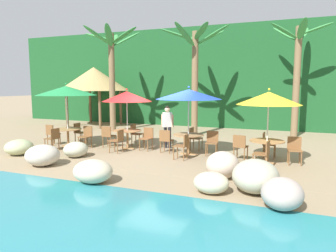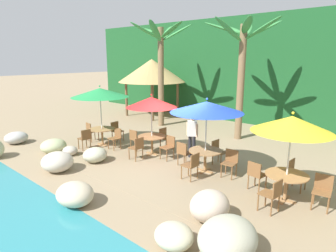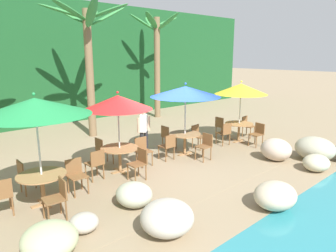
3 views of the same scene
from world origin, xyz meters
name	(u,v)px [view 3 (image 3 of 3)]	position (x,y,z in m)	size (l,w,h in m)	color
ground_plane	(165,163)	(0.00, 0.00, 0.00)	(120.00, 120.00, 0.00)	#937F60
terrace_deck	(165,162)	(0.00, 0.00, 0.00)	(18.00, 5.20, 0.01)	#937F60
foliage_backdrop	(47,62)	(0.00, 9.00, 3.00)	(28.00, 2.40, 6.00)	#194C23
rock_seawall	(234,186)	(-0.44, -3.00, 0.32)	(12.36, 3.18, 0.77)	#B0B988
umbrella_green	(35,107)	(-3.96, -0.25, 2.29)	(2.41, 2.41, 2.60)	silver
dining_table_green	(42,179)	(-3.96, -0.25, 0.61)	(1.10, 1.10, 0.74)	#A37547
chair_green_seaward	(76,173)	(-3.11, -0.18, 0.51)	(0.43, 0.44, 0.87)	brown
chair_green_inland	(26,174)	(-4.05, 0.60, 0.51)	(0.43, 0.42, 0.87)	brown
chair_green_left	(1,194)	(-4.82, -0.24, 0.51)	(0.47, 0.48, 0.87)	brown
chair_green_right	(58,196)	(-3.96, -1.11, 0.51)	(0.47, 0.46, 0.87)	brown
umbrella_red	(118,102)	(-1.50, 0.30, 2.07)	(1.96, 1.96, 2.39)	silver
dining_table_red	(120,152)	(-1.50, 0.30, 0.61)	(1.10, 1.10, 0.74)	#A37547
chair_red_seaward	(143,149)	(-0.64, 0.32, 0.51)	(0.45, 0.46, 0.87)	brown
chair_red_inland	(102,149)	(-1.58, 1.15, 0.51)	(0.43, 0.42, 0.87)	brown
chair_red_left	(96,163)	(-2.34, 0.20, 0.51)	(0.43, 0.44, 0.87)	brown
chair_red_right	(139,162)	(-1.42, -0.55, 0.51)	(0.44, 0.43, 0.87)	brown
umbrella_blue	(185,92)	(1.09, 0.18, 2.18)	(2.36, 2.36, 2.48)	silver
dining_table_blue	(185,137)	(1.09, 0.18, 0.61)	(1.10, 1.10, 0.74)	#A37547
chair_blue_seaward	(197,135)	(1.92, 0.36, 0.51)	(0.46, 0.47, 0.87)	brown
chair_blue_inland	(167,135)	(1.04, 1.04, 0.51)	(0.45, 0.44, 0.87)	brown
chair_blue_left	(168,145)	(0.24, 0.10, 0.51)	(0.42, 0.43, 0.87)	brown
chair_blue_right	(205,145)	(1.17, -0.67, 0.51)	(0.43, 0.42, 0.87)	brown
umbrella_yellow	(241,89)	(3.84, -0.10, 2.09)	(2.02, 2.02, 2.41)	silver
dining_table_yellow	(239,126)	(3.84, -0.10, 0.61)	(1.10, 1.10, 0.74)	#A37547
chair_yellow_seaward	(247,125)	(4.67, 0.09, 0.51)	(0.47, 0.48, 0.87)	brown
chair_yellow_inland	(221,125)	(3.78, 0.75, 0.51)	(0.44, 0.44, 0.87)	brown
chair_yellow_left	(225,132)	(2.98, -0.07, 0.51)	(0.48, 0.48, 0.87)	brown
chair_yellow_right	(258,133)	(3.82, -0.96, 0.51)	(0.48, 0.47, 0.87)	brown
palm_tree_second	(88,44)	(-0.04, 4.58, 3.77)	(3.44, 3.39, 5.38)	brown
palm_tree_third	(157,51)	(4.66, 5.88, 3.54)	(2.85, 2.88, 5.45)	brown
waiter_in_white	(144,128)	(-0.06, 0.99, 0.99)	(0.52, 0.38, 1.70)	#232328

